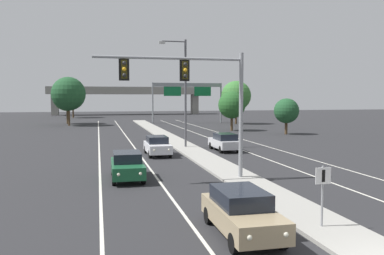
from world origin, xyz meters
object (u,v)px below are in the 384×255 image
(street_lamp_median, at_px, (183,87))
(car_oncoming_tan, at_px, (242,212))
(tree_far_left_c, at_px, (68,94))
(tree_far_left_b, at_px, (67,97))
(car_oncoming_green, at_px, (127,165))
(tree_far_right_a, at_px, (232,105))
(median_sign_post, at_px, (323,187))
(highway_sign_gantry, at_px, (187,90))
(tree_far_right_b, at_px, (236,96))
(car_oncoming_white, at_px, (157,145))
(tree_far_right_c, at_px, (286,111))
(tree_far_left_a, at_px, (73,95))
(overhead_signal_mast, at_px, (196,87))
(car_receding_silver, at_px, (225,142))

(street_lamp_median, relative_size, car_oncoming_tan, 2.23)
(tree_far_left_c, height_order, tree_far_left_b, tree_far_left_c)
(car_oncoming_green, distance_m, tree_far_right_a, 35.79)
(median_sign_post, xyz_separation_m, highway_sign_gantry, (8.44, 60.29, 4.58))
(tree_far_right_a, bearing_deg, tree_far_right_b, 68.21)
(street_lamp_median, distance_m, car_oncoming_tan, 24.64)
(car_oncoming_white, xyz_separation_m, tree_far_right_b, (19.48, 35.75, 4.25))
(tree_far_left_c, height_order, tree_far_right_c, tree_far_left_c)
(car_oncoming_tan, distance_m, tree_far_left_a, 85.75)
(tree_far_left_b, bearing_deg, tree_far_right_b, -13.80)
(tree_far_right_a, bearing_deg, car_oncoming_white, -122.44)
(tree_far_left_b, bearing_deg, street_lamp_median, -71.32)
(highway_sign_gantry, height_order, tree_far_left_a, tree_far_left_a)
(tree_far_left_c, height_order, tree_far_left_a, tree_far_left_c)
(tree_far_right_a, bearing_deg, overhead_signal_mast, -112.11)
(car_oncoming_white, xyz_separation_m, highway_sign_gantry, (11.50, 40.16, 5.34))
(street_lamp_median, xyz_separation_m, highway_sign_gantry, (8.45, 36.11, 0.37))
(tree_far_right_b, xyz_separation_m, tree_far_left_a, (-29.88, 29.35, 0.20))
(car_oncoming_white, xyz_separation_m, tree_far_left_a, (-10.40, 65.10, 4.45))
(street_lamp_median, bearing_deg, car_receding_silver, -39.84)
(car_oncoming_tan, relative_size, tree_far_left_a, 0.56)
(overhead_signal_mast, relative_size, tree_far_right_c, 1.81)
(car_oncoming_tan, bearing_deg, car_receding_silver, 73.73)
(overhead_signal_mast, distance_m, street_lamp_median, 15.12)
(median_sign_post, bearing_deg, tree_far_right_c, 65.54)
(overhead_signal_mast, relative_size, car_oncoming_green, 1.88)
(car_oncoming_tan, bearing_deg, tree_far_right_a, 71.63)
(overhead_signal_mast, distance_m, car_oncoming_white, 11.79)
(car_oncoming_white, bearing_deg, street_lamp_median, 52.96)
(overhead_signal_mast, relative_size, car_receding_silver, 1.89)
(car_oncoming_white, distance_m, car_receding_silver, 6.42)
(car_oncoming_white, distance_m, tree_far_right_b, 40.94)
(median_sign_post, height_order, car_oncoming_tan, median_sign_post)
(tree_far_left_a, distance_m, tree_far_right_a, 49.55)
(street_lamp_median, distance_m, tree_far_right_b, 35.71)
(tree_far_left_a, bearing_deg, car_oncoming_white, -80.92)
(overhead_signal_mast, height_order, tree_far_left_a, tree_far_left_a)
(tree_far_right_c, distance_m, tree_far_right_a, 8.64)
(tree_far_right_b, relative_size, tree_far_left_a, 0.96)
(tree_far_right_c, bearing_deg, highway_sign_gantry, 106.71)
(tree_far_right_b, relative_size, tree_far_left_b, 1.03)
(street_lamp_median, xyz_separation_m, car_oncoming_green, (-6.19, -13.35, -4.97))
(street_lamp_median, height_order, car_oncoming_tan, street_lamp_median)
(car_receding_silver, bearing_deg, tree_far_right_c, 46.93)
(highway_sign_gantry, bearing_deg, tree_far_left_a, 131.29)
(street_lamp_median, xyz_separation_m, car_oncoming_white, (-3.06, -4.05, -4.97))
(overhead_signal_mast, distance_m, tree_far_left_b, 54.95)
(car_receding_silver, height_order, tree_far_right_c, tree_far_right_c)
(car_oncoming_tan, bearing_deg, tree_far_left_b, 99.20)
(car_receding_silver, relative_size, tree_far_right_b, 0.58)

